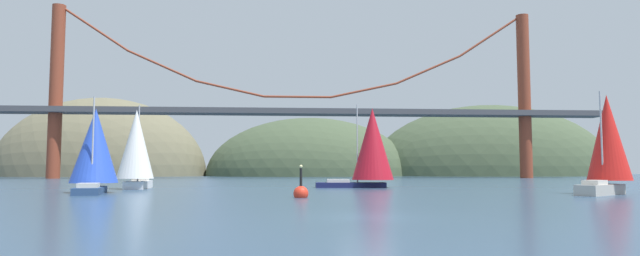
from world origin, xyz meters
The scene contains 10 objects.
ground_plane centered at (0.00, 0.00, 0.00)m, with size 360.00×360.00×0.00m, color #2D4760.
headland_left centered at (-55.00, 135.00, 0.00)m, with size 59.29×44.00×45.05m, color #6B664C.
headland_center centered at (5.00, 135.00, 0.00)m, with size 60.89×44.00×34.24m, color #425138.
headland_right centered at (60.00, 135.00, 0.00)m, with size 75.06×44.00×42.89m, color #425138.
suspension_bridge centered at (0.00, 95.00, 16.39)m, with size 140.35×6.00×37.98m.
sailboat_white_mainsail centered at (-18.74, 33.54, 4.25)m, with size 4.00×7.22×8.87m.
sailboat_red_spinnaker centered at (23.36, 19.19, 4.31)m, with size 6.99×6.19×8.47m.
sailboat_crimson_sail centered at (6.43, 36.23, 4.66)m, with size 8.86×4.85×9.35m.
sailboat_blue_spinnaker centered at (-20.01, 24.78, 3.85)m, with size 4.79×7.93×8.29m.
channel_buoy centered at (-2.26, 15.88, 0.37)m, with size 1.10×1.10×2.64m.
Camera 1 is at (-3.76, -23.38, 2.10)m, focal length 30.06 mm.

